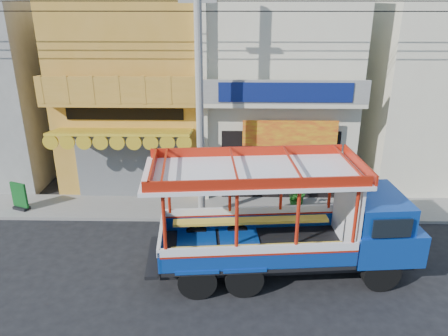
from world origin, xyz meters
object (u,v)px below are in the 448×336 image
Objects in this scene: green_sign at (20,198)px; potted_plant_a at (296,197)px; potted_plant_b at (298,192)px; utility_pole at (204,84)px; songthaew_truck at (303,220)px.

green_sign is 10.56m from potted_plant_a.
potted_plant_a is 0.82× the size of potted_plant_b.
potted_plant_a is (10.56, 0.37, -0.03)m from green_sign.
potted_plant_b is at bearing 16.08° from utility_pole.
green_sign reaches higher than potted_plant_a.
songthaew_truck is at bearing -47.60° from utility_pole.
utility_pole reaches higher than potted_plant_b.
potted_plant_b is (0.51, 4.34, -1.09)m from songthaew_truck.
songthaew_truck is at bearing -19.98° from green_sign.
green_sign is at bearing 177.02° from utility_pole.
utility_pole is at bearing 160.86° from potted_plant_a.
songthaew_truck is 4.25m from potted_plant_a.
utility_pole is at bearing 59.93° from potted_plant_b.
potted_plant_b is at bearing 3.49° from green_sign.
green_sign is (-10.14, 3.69, -1.15)m from songthaew_truck.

